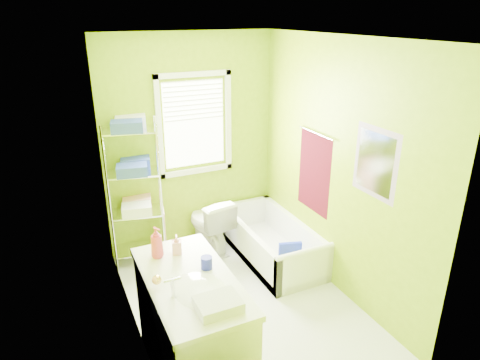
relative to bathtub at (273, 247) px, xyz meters
name	(u,v)px	position (x,y,z in m)	size (l,w,h in m)	color
ground	(242,303)	(-0.70, -0.62, -0.16)	(2.90, 2.90, 0.00)	silver
room_envelope	(243,161)	(-0.70, -0.62, 1.39)	(2.14, 2.94, 2.62)	#759607
window	(194,119)	(-0.65, 0.80, 1.46)	(0.92, 0.05, 1.22)	white
door	(164,308)	(-1.74, -1.62, 0.84)	(0.09, 0.80, 2.00)	white
right_wall_decor	(336,169)	(0.34, -0.64, 1.16)	(0.04, 1.48, 1.17)	#420711
bathtub	(273,247)	(0.00, 0.00, 0.00)	(0.70, 1.51, 0.49)	white
toilet	(209,224)	(-0.61, 0.52, 0.20)	(0.40, 0.70, 0.72)	white
vanity	(193,325)	(-1.45, -1.28, 0.34)	(0.63, 1.24, 1.20)	white
wire_shelf_unit	(136,177)	(-1.42, 0.63, 0.91)	(0.64, 0.52, 1.74)	silver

